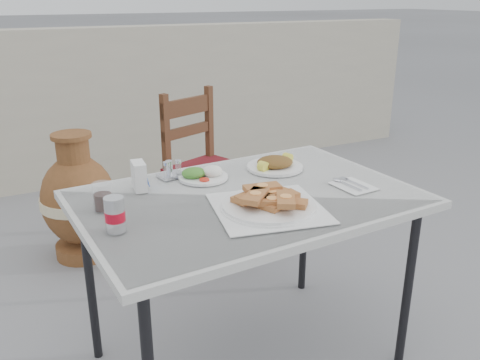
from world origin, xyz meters
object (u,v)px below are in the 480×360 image
salad_chopped_plate (275,164)px  cola_glass (103,198)px  salad_rice_plate (203,174)px  soda_can (115,214)px  condiment_caddy (171,171)px  pide_plate (269,200)px  chair (205,168)px  cafe_table (248,207)px  napkin_holder (139,176)px  terracotta_urn (79,201)px

salad_chopped_plate → cola_glass: bearing=-171.4°
salad_rice_plate → soda_can: (-0.43, -0.32, 0.04)m
condiment_caddy → pide_plate: bearing=-67.6°
condiment_caddy → chair: (0.47, 0.77, -0.29)m
cafe_table → condiment_caddy: (-0.19, 0.31, 0.08)m
salad_rice_plate → napkin_holder: bearing=-178.2°
soda_can → terracotta_urn: bearing=86.6°
soda_can → cola_glass: (0.00, 0.19, -0.01)m
napkin_holder → pide_plate: bearing=-41.7°
salad_chopped_plate → condiment_caddy: bearing=167.2°
cafe_table → napkin_holder: bearing=146.1°
cafe_table → salad_chopped_plate: size_ratio=5.35×
salad_chopped_plate → terracotta_urn: salad_chopped_plate is taller
cafe_table → pide_plate: bearing=-88.9°
salad_rice_plate → cafe_table: bearing=-71.2°
cola_glass → terracotta_urn: size_ratio=0.13×
cola_glass → terracotta_urn: cola_glass is taller
pide_plate → terracotta_urn: bearing=107.3°
condiment_caddy → napkin_holder: bearing=-152.0°
cafe_table → salad_chopped_plate: salad_chopped_plate is taller
soda_can → terracotta_urn: 1.40m
salad_rice_plate → pide_plate: bearing=-77.8°
cola_glass → terracotta_urn: bearing=86.2°
cola_glass → napkin_holder: bearing=38.0°
cola_glass → pide_plate: bearing=-26.0°
salad_rice_plate → soda_can: bearing=-142.8°
cola_glass → chair: size_ratio=0.10×
soda_can → napkin_holder: size_ratio=1.04×
condiment_caddy → cafe_table: bearing=-59.0°
salad_chopped_plate → chair: chair is taller
cola_glass → terracotta_urn: (0.08, 1.14, -0.44)m
cafe_table → chair: chair is taller
condiment_caddy → salad_chopped_plate: bearing=-12.8°
soda_can → chair: 1.45m
napkin_holder → terracotta_urn: 1.11m
salad_chopped_plate → soda_can: 0.81m
condiment_caddy → terracotta_urn: condiment_caddy is taller
salad_rice_plate → salad_chopped_plate: bearing=-4.2°
soda_can → napkin_holder: (0.17, 0.32, -0.00)m
pide_plate → cola_glass: cola_glass is taller
soda_can → salad_chopped_plate: bearing=21.9°
cola_glass → terracotta_urn: 1.22m
salad_chopped_plate → napkin_holder: bearing=178.5°
soda_can → terracotta_urn: (0.08, 1.32, -0.46)m
napkin_holder → cafe_table: bearing=-27.9°
salad_rice_plate → salad_chopped_plate: same height
salad_chopped_plate → chair: (0.04, 0.87, -0.29)m
cafe_table → cola_glass: bearing=168.8°
chair → napkin_holder: bearing=-147.5°
salad_rice_plate → cola_glass: size_ratio=2.07×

